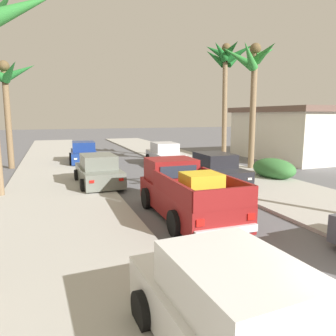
{
  "coord_description": "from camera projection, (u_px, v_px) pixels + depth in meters",
  "views": [
    {
      "loc": [
        -4.82,
        -3.13,
        3.41
      ],
      "look_at": [
        -0.27,
        9.3,
        1.2
      ],
      "focal_mm": 33.9,
      "sensor_mm": 36.0,
      "label": 1
    }
  ],
  "objects": [
    {
      "name": "pickup_truck",
      "position": [
        186.0,
        193.0,
        10.72
      ],
      "size": [
        2.25,
        5.23,
        1.8
      ],
      "color": "maroon",
      "rests_on": "ground"
    },
    {
      "name": "palm_tree_left_fore",
      "position": [
        253.0,
        69.0,
        19.09
      ],
      "size": [
        3.42,
        3.19,
        7.7
      ],
      "color": "#846B4C",
      "rests_on": "ground"
    },
    {
      "name": "sidewalk_right",
      "position": [
        234.0,
        176.0,
        17.77
      ],
      "size": [
        4.68,
        60.0,
        0.12
      ],
      "primitive_type": "cube",
      "color": "#B2AFA8",
      "rests_on": "ground"
    },
    {
      "name": "palm_tree_right_mid",
      "position": [
        227.0,
        63.0,
        21.97
      ],
      "size": [
        3.46,
        3.81,
        8.35
      ],
      "color": "#846B4C",
      "rests_on": "ground"
    },
    {
      "name": "car_right_mid",
      "position": [
        165.0,
        155.0,
        21.99
      ],
      "size": [
        2.2,
        4.34,
        1.54
      ],
      "color": "silver",
      "rests_on": "ground"
    },
    {
      "name": "car_left_far",
      "position": [
        84.0,
        153.0,
        22.74
      ],
      "size": [
        2.19,
        4.33,
        1.54
      ],
      "color": "navy",
      "rests_on": "ground"
    },
    {
      "name": "car_left_mid",
      "position": [
        98.0,
        171.0,
        15.45
      ],
      "size": [
        2.12,
        4.3,
        1.54
      ],
      "color": "slate",
      "rests_on": "ground"
    },
    {
      "name": "sidewalk_left",
      "position": [
        59.0,
        189.0,
        14.62
      ],
      "size": [
        4.68,
        60.0,
        0.12
      ],
      "primitive_type": "cube",
      "color": "#B2AFA8",
      "rests_on": "ground"
    },
    {
      "name": "hedge_bush",
      "position": [
        274.0,
        169.0,
        17.18
      ],
      "size": [
        1.8,
        2.8,
        1.1
      ],
      "primitive_type": "ellipsoid",
      "color": "#387538",
      "rests_on": "ground"
    },
    {
      "name": "curb_right",
      "position": [
        219.0,
        177.0,
        17.45
      ],
      "size": [
        0.16,
        60.0,
        0.1
      ],
      "primitive_type": "cube",
      "color": "silver",
      "rests_on": "ground"
    },
    {
      "name": "palm_tree_right_fore",
      "position": [
        5.0,
        81.0,
        19.7
      ],
      "size": [
        3.81,
        3.35,
        6.78
      ],
      "color": "brown",
      "rests_on": "ground"
    },
    {
      "name": "car_right_far",
      "position": [
        215.0,
        170.0,
        15.89
      ],
      "size": [
        2.08,
        4.28,
        1.54
      ],
      "color": "black",
      "rests_on": "ground"
    },
    {
      "name": "roadside_house",
      "position": [
        299.0,
        133.0,
        25.1
      ],
      "size": [
        7.68,
        9.21,
        4.03
      ],
      "color": "silver",
      "rests_on": "ground"
    },
    {
      "name": "curb_left",
      "position": [
        80.0,
        187.0,
        14.94
      ],
      "size": [
        0.16,
        60.0,
        0.1
      ],
      "primitive_type": "cube",
      "color": "silver",
      "rests_on": "ground"
    },
    {
      "name": "car_right_near",
      "position": [
        238.0,
        321.0,
        4.21
      ],
      "size": [
        2.2,
        4.33,
        1.54
      ],
      "color": "silver",
      "rests_on": "ground"
    }
  ]
}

